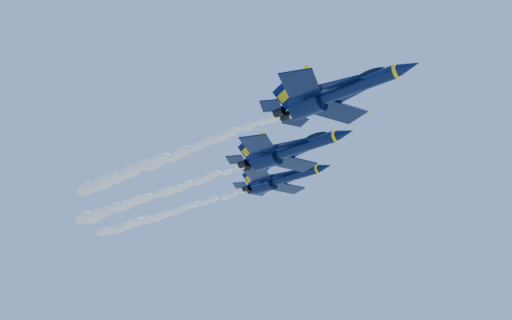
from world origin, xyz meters
The scene contains 6 objects.
jet_lead centered at (18.32, -14.07, 152.05)m, with size 18.92×15.52×7.03m.
smoke_trail_jet_lead centered at (-10.62, -14.07, 151.60)m, with size 41.70×2.26×2.03m, color white.
jet_second centered at (4.39, -4.22, 152.06)m, with size 19.27×15.81×7.16m.
smoke_trail_jet_second centered at (-24.70, -4.22, 151.61)m, with size 41.70×2.30×2.07m, color white.
jet_third centered at (-4.78, 6.68, 153.34)m, with size 17.51×14.36×6.51m.
smoke_trail_jet_third centered at (-33.11, 6.68, 152.90)m, with size 41.70×2.09×1.88m, color white.
Camera 1 is at (47.72, -65.52, 117.91)m, focal length 40.00 mm.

